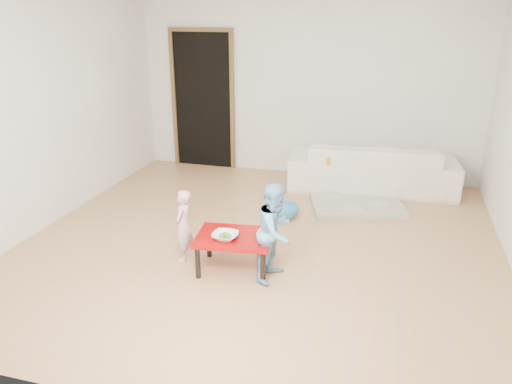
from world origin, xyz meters
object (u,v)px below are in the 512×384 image
at_px(sofa, 372,166).
at_px(child_pink, 183,226).
at_px(basin, 281,212).
at_px(child_blue, 276,232).
at_px(red_table, 235,252).
at_px(bowl, 225,236).

height_order(sofa, child_pink, child_pink).
height_order(sofa, basin, sofa).
xyz_separation_m(child_pink, child_blue, (0.96, -0.09, 0.10)).
height_order(red_table, child_blue, child_blue).
distance_m(sofa, child_blue, 2.82).
bearing_deg(basin, child_pink, -117.87).
xyz_separation_m(sofa, child_pink, (-1.67, -2.63, 0.04)).
xyz_separation_m(red_table, child_pink, (-0.55, 0.06, 0.19)).
relative_size(red_table, child_pink, 0.97).
distance_m(red_table, basin, 1.38).
distance_m(child_pink, child_blue, 0.97).
bearing_deg(child_blue, bowl, 110.83).
relative_size(red_table, basin, 1.63).
bearing_deg(sofa, child_blue, 70.78).
bearing_deg(red_table, child_pink, 173.91).
distance_m(red_table, bowl, 0.23).
height_order(sofa, child_blue, child_blue).
relative_size(red_table, child_blue, 0.77).
distance_m(bowl, child_pink, 0.51).
bearing_deg(basin, sofa, 53.46).
distance_m(child_blue, basin, 1.48).
relative_size(sofa, bowl, 9.30).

